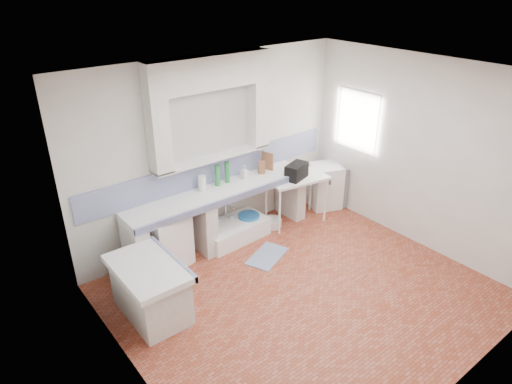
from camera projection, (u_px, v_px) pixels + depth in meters
floor at (304, 294)px, 5.93m from camera, size 4.50×4.50×0.00m
ceiling at (316, 78)px, 4.69m from camera, size 4.50×4.50×0.00m
wall_back at (214, 150)px, 6.71m from camera, size 4.50×0.00×4.50m
wall_front at (473, 282)px, 3.90m from camera, size 4.50×0.00×4.50m
wall_left at (129, 270)px, 4.05m from camera, size 0.00×4.50×4.50m
wall_right at (421, 155)px, 6.56m from camera, size 0.00×4.50×4.50m
alcove_mass at (209, 72)px, 6.05m from camera, size 1.90×0.25×0.45m
window_frame at (365, 119)px, 7.41m from camera, size 0.35×0.86×1.06m
lace_valance at (361, 98)px, 7.17m from camera, size 0.01×0.84×0.24m
counter_slab at (221, 192)px, 6.68m from camera, size 3.00×0.60×0.08m
counter_lip at (232, 199)px, 6.49m from camera, size 3.00×0.04×0.10m
counter_pier_left at (136, 251)px, 6.10m from camera, size 0.20×0.55×0.82m
counter_pier_mid at (203, 226)px, 6.69m from camera, size 0.20×0.55×0.82m
counter_pier_right at (290, 193)px, 7.66m from camera, size 0.20×0.55×0.82m
peninsula_top at (148, 269)px, 5.32m from camera, size 0.70×1.10×0.08m
peninsula_base at (151, 292)px, 5.47m from camera, size 0.60×1.00×0.62m
peninsula_lip at (173, 258)px, 5.50m from camera, size 0.04×1.10×0.10m
backsplash at (215, 169)px, 6.83m from camera, size 4.27×0.03×0.40m
stove at (165, 239)px, 6.36m from camera, size 0.67×0.65×0.82m
sink at (234, 231)px, 7.10m from camera, size 1.09×0.63×0.25m
side_table at (296, 199)px, 7.46m from camera, size 1.06×0.71×0.04m
fridge at (325, 186)px, 7.98m from camera, size 0.65×0.65×0.77m
bucket_red at (224, 239)px, 6.91m from camera, size 0.34×0.34×0.25m
bucket_orange at (237, 229)px, 7.15m from camera, size 0.35×0.35×0.27m
bucket_blue at (249, 224)px, 7.24m from camera, size 0.36×0.36×0.32m
basin_white at (272, 223)px, 7.47m from camera, size 0.40×0.40×0.12m
water_bottle_a at (218, 228)px, 7.11m from camera, size 0.10×0.10×0.34m
water_bottle_b at (232, 224)px, 7.21m from camera, size 0.11×0.11×0.33m
black_bag at (296, 171)px, 7.18m from camera, size 0.44×0.33×0.25m
green_bottle_a at (217, 175)px, 6.72m from camera, size 0.09×0.09×0.33m
green_bottle_b at (227, 172)px, 6.82m from camera, size 0.09×0.09×0.33m
knife_block at (262, 167)px, 7.16m from camera, size 0.12×0.11×0.20m
cutting_board at (267, 161)px, 7.27m from camera, size 0.09×0.21×0.30m
paper_towel at (202, 183)px, 6.59m from camera, size 0.13×0.13×0.23m
soap_bottle at (244, 172)px, 6.98m from camera, size 0.10×0.11×0.21m
rug at (267, 256)px, 6.70m from camera, size 0.78×0.61×0.01m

